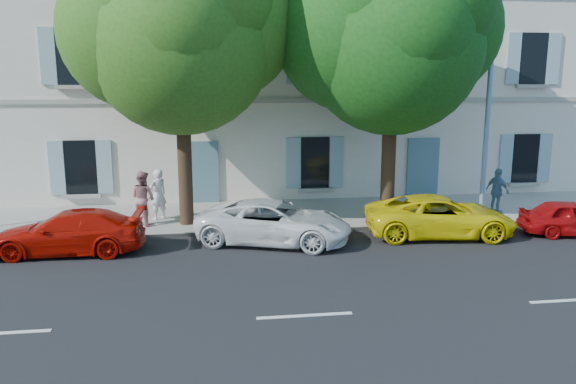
{
  "coord_description": "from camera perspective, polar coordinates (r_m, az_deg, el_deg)",
  "views": [
    {
      "loc": [
        -1.84,
        -14.69,
        4.79
      ],
      "look_at": [
        0.49,
        2.0,
        1.4
      ],
      "focal_mm": 35.0,
      "sensor_mm": 36.0,
      "label": 1
    }
  ],
  "objects": [
    {
      "name": "ground",
      "position": [
        15.56,
        -0.76,
        -6.56
      ],
      "size": [
        90.0,
        90.0,
        0.0
      ],
      "primitive_type": "plane",
      "color": "black"
    },
    {
      "name": "sidewalk",
      "position": [
        19.79,
        -2.37,
        -2.41
      ],
      "size": [
        36.0,
        4.5,
        0.15
      ],
      "primitive_type": "cube",
      "color": "#A09E96",
      "rests_on": "ground"
    },
    {
      "name": "kerb",
      "position": [
        17.7,
        -1.69,
        -4.06
      ],
      "size": [
        36.0,
        0.16,
        0.16
      ],
      "primitive_type": "cube",
      "color": "#9E998E",
      "rests_on": "ground"
    },
    {
      "name": "building",
      "position": [
        24.98,
        -3.81,
        14.13
      ],
      "size": [
        28.0,
        7.0,
        12.0
      ],
      "primitive_type": "cube",
      "color": "silver",
      "rests_on": "ground"
    },
    {
      "name": "car_red_coupe",
      "position": [
        16.84,
        -21.37,
        -3.83
      ],
      "size": [
        4.2,
        1.82,
        1.2
      ],
      "primitive_type": "imported",
      "rotation": [
        0.0,
        0.0,
        4.68
      ],
      "color": "#B30F05",
      "rests_on": "ground"
    },
    {
      "name": "car_white_coupe",
      "position": [
        16.65,
        -1.4,
        -3.08
      ],
      "size": [
        5.0,
        3.47,
        1.27
      ],
      "primitive_type": "imported",
      "rotation": [
        0.0,
        0.0,
        1.24
      ],
      "color": "white",
      "rests_on": "ground"
    },
    {
      "name": "car_yellow_supercar",
      "position": [
        18.0,
        15.19,
        -2.38
      ],
      "size": [
        4.76,
        2.59,
        1.27
      ],
      "primitive_type": "imported",
      "rotation": [
        0.0,
        0.0,
        1.46
      ],
      "color": "yellow",
      "rests_on": "ground"
    },
    {
      "name": "car_red_hatchback",
      "position": [
        19.64,
        27.11,
        -2.35
      ],
      "size": [
        3.44,
        1.91,
        1.11
      ],
      "primitive_type": "imported",
      "rotation": [
        0.0,
        0.0,
        1.38
      ],
      "color": "#A90A0B",
      "rests_on": "ground"
    },
    {
      "name": "tree_left",
      "position": [
        18.16,
        -10.88,
        14.8
      ],
      "size": [
        5.8,
        5.8,
        8.99
      ],
      "color": "#3A2819",
      "rests_on": "sidewalk"
    },
    {
      "name": "tree_right",
      "position": [
        18.8,
        10.57,
        14.47
      ],
      "size": [
        5.78,
        5.78,
        8.91
      ],
      "color": "#3A2819",
      "rests_on": "sidewalk"
    },
    {
      "name": "street_lamp",
      "position": [
        19.67,
        20.08,
        10.94
      ],
      "size": [
        0.27,
        1.77,
        8.34
      ],
      "color": "#7293BF",
      "rests_on": "sidewalk"
    },
    {
      "name": "pedestrian_a",
      "position": [
        19.34,
        -13.05,
        -0.23
      ],
      "size": [
        0.74,
        0.7,
        1.7
      ],
      "primitive_type": "imported",
      "rotation": [
        0.0,
        0.0,
        3.8
      ],
      "color": "white",
      "rests_on": "sidewalk"
    },
    {
      "name": "pedestrian_b",
      "position": [
        18.7,
        -14.52,
        -0.59
      ],
      "size": [
        1.08,
        1.06,
        1.76
      ],
      "primitive_type": "imported",
      "rotation": [
        0.0,
        0.0,
        2.46
      ],
      "color": "#AC6E71",
      "rests_on": "sidewalk"
    },
    {
      "name": "pedestrian_c",
      "position": [
        21.02,
        20.49,
        0.12
      ],
      "size": [
        0.72,
        1.01,
        1.59
      ],
      "primitive_type": "imported",
      "rotation": [
        0.0,
        0.0,
        1.97
      ],
      "color": "#547D9A",
      "rests_on": "sidewalk"
    }
  ]
}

